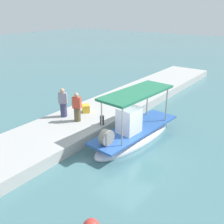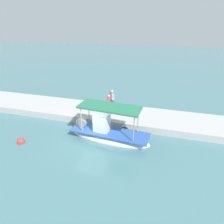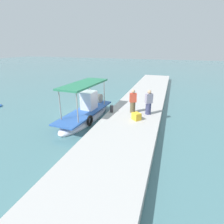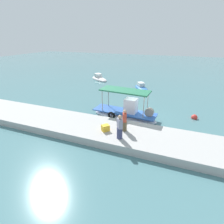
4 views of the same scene
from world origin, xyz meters
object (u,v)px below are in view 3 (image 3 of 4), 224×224
(fisherman_by_crate, at_px, (149,103))
(main_fishing_boat, at_px, (86,113))
(cargo_crate, at_px, (136,116))
(marker_buoy, at_px, (92,95))
(fisherman_near_bollard, at_px, (133,102))
(mooring_bollard, at_px, (112,109))

(fisherman_by_crate, bearing_deg, main_fishing_boat, 102.07)
(cargo_crate, relative_size, marker_buoy, 0.96)
(fisherman_near_bollard, distance_m, cargo_crate, 1.53)
(main_fishing_boat, relative_size, mooring_bollard, 11.98)
(main_fishing_boat, distance_m, cargo_crate, 3.93)
(fisherman_by_crate, xyz_separation_m, mooring_bollard, (-0.45, 2.63, -0.54))
(mooring_bollard, bearing_deg, main_fishing_boat, 105.30)
(fisherman_near_bollard, height_order, cargo_crate, fisherman_near_bollard)
(mooring_bollard, xyz_separation_m, cargo_crate, (-0.89, -2.04, -0.03))
(marker_buoy, bearing_deg, fisherman_near_bollard, -133.05)
(cargo_crate, bearing_deg, fisherman_by_crate, -23.90)
(main_fishing_boat, bearing_deg, cargo_crate, -95.53)
(fisherman_near_bollard, xyz_separation_m, fisherman_by_crate, (0.01, -1.14, 0.03))
(mooring_bollard, distance_m, marker_buoy, 7.07)
(main_fishing_boat, relative_size, cargo_crate, 11.45)
(fisherman_near_bollard, bearing_deg, cargo_crate, -157.65)
(fisherman_near_bollard, bearing_deg, mooring_bollard, 106.52)
(main_fishing_boat, height_order, marker_buoy, main_fishing_boat)
(main_fishing_boat, distance_m, fisherman_by_crate, 4.68)
(fisherman_near_bollard, xyz_separation_m, mooring_bollard, (-0.44, 1.49, -0.51))
(fisherman_near_bollard, distance_m, fisherman_by_crate, 1.14)
(fisherman_by_crate, relative_size, mooring_bollard, 3.35)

